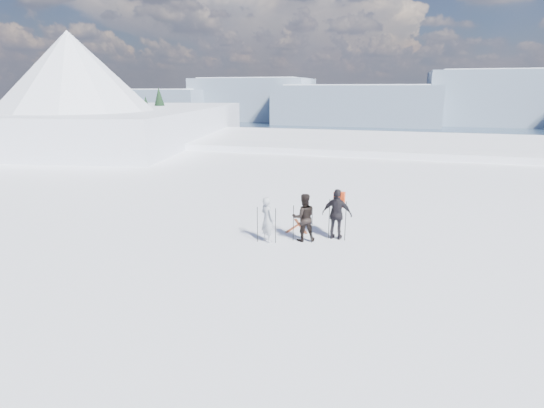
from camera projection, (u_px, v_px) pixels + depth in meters
The scene contains 9 objects.
lake_basin at pixel (372, 214), 39.60m from camera, with size 820.00×820.00×71.62m.
far_mountain_range at pixel (428, 101), 425.30m from camera, with size 770.00×110.00×53.00m.
near_ridge at pixel (119, 169), 45.33m from camera, with size 31.37×35.68×25.62m.
skier_grey at pixel (267, 219), 13.70m from camera, with size 0.55×0.36×1.50m, color #9A9FA9.
skier_dark at pixel (304, 217), 13.77m from camera, with size 0.77×0.60×1.59m, color black.
skier_pack at pixel (337, 214), 13.93m from camera, with size 0.99×0.41×1.69m, color black.
backpack at pixel (340, 180), 13.86m from camera, with size 0.36×0.20×0.49m, color #E63F15.
ski_poles at pixel (304, 223), 13.76m from camera, with size 2.75×1.00×1.35m.
skis_loose at pixel (299, 226), 15.43m from camera, with size 0.83×1.68×0.03m.
Camera 1 is at (1.63, -9.06, 4.83)m, focal length 28.00 mm.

